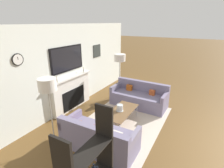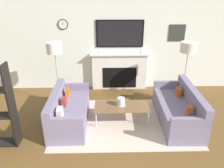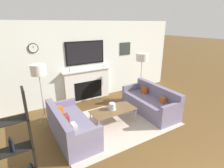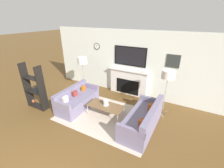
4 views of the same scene
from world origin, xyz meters
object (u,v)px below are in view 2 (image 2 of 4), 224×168
Objects in this scene: couch_right at (179,110)px; coffee_table at (122,107)px; hurricane_candle at (121,102)px; floor_lamp_right at (189,48)px; floor_lamp_left at (54,49)px; couch_left at (68,111)px.

couch_right is 1.32m from coffee_table.
hurricane_candle is 0.12× the size of floor_lamp_right.
floor_lamp_right is (1.73, 0.89, 1.02)m from hurricane_candle.
hurricane_candle is at bearing -29.02° from floor_lamp_left.
floor_lamp_right is at bearing 67.60° from couch_right.
couch_right is at bearing -18.14° from floor_lamp_left.
couch_right is 1.35m from hurricane_candle.
couch_left is 2.54m from couch_right.
couch_left is at bearing -67.41° from floor_lamp_left.
couch_right is 1.52× the size of coffee_table.
hurricane_candle is (-0.01, 0.04, 0.10)m from coffee_table.
couch_left is 3.32m from floor_lamp_right.
couch_right is 1.13× the size of floor_lamp_left.
couch_left is 8.55× the size of hurricane_candle.
couch_right reaches higher than hurricane_candle.
hurricane_candle is at bearing -152.77° from floor_lamp_right.
coffee_table is at bearing 178.74° from couch_right.
couch_right is (2.54, 0.00, 0.01)m from couch_left.
couch_left is at bearing -178.60° from coffee_table.
floor_lamp_left is at bearing 180.00° from floor_lamp_right.
hurricane_candle is at bearing 107.90° from coffee_table.
floor_lamp_left reaches higher than coffee_table.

